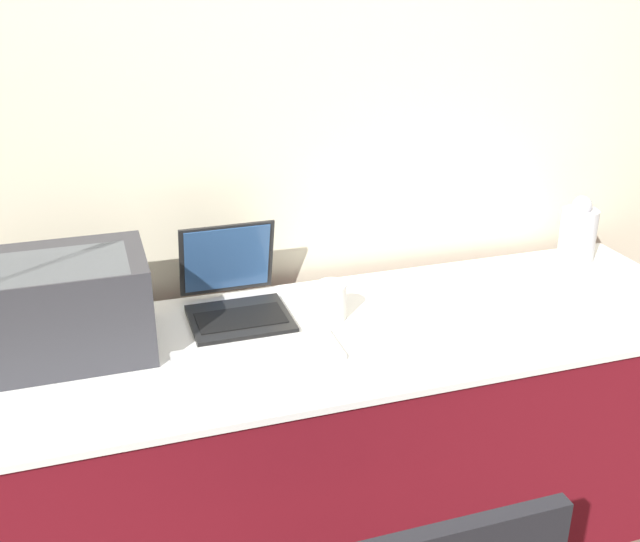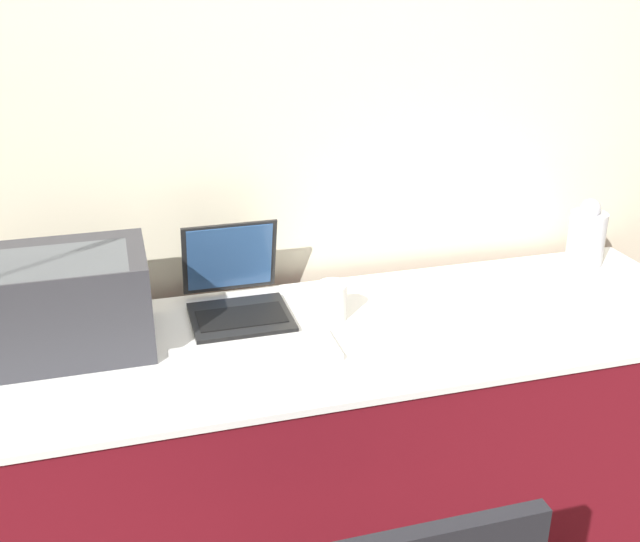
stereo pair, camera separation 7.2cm
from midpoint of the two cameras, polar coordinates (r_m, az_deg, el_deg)
name	(u,v)px [view 1 (the left image)]	position (r m, az deg, el deg)	size (l,w,h in m)	color
wall_back	(307,101)	(2.41, -1.91, 12.78)	(8.00, 0.05, 2.60)	beige
table	(352,432)	(2.37, 1.53, -12.17)	(2.24, 0.73, 0.72)	maroon
printer	(58,304)	(2.12, -20.26, -2.39)	(0.47, 0.32, 0.27)	#333338
laptop_left	(235,296)	(2.26, -7.40, -1.94)	(0.29, 0.33, 0.26)	black
external_keyboard	(258,356)	(2.03, -5.80, -6.49)	(0.45, 0.16, 0.02)	silver
coffee_cup	(332,301)	(2.21, -0.02, -2.29)	(0.09, 0.09, 0.12)	white
metal_pitcher	(578,232)	(2.76, 18.36, 2.82)	(0.13, 0.13, 0.24)	silver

